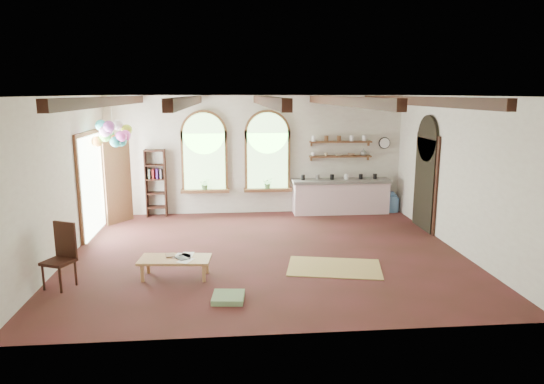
{
  "coord_description": "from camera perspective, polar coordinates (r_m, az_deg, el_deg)",
  "views": [
    {
      "loc": [
        -0.76,
        -9.6,
        3.26
      ],
      "look_at": [
        0.17,
        0.6,
        1.16
      ],
      "focal_mm": 32.0,
      "sensor_mm": 36.0,
      "label": 1
    }
  ],
  "objects": [
    {
      "name": "coffee_table",
      "position": [
        8.92,
        -11.34,
        -7.9
      ],
      "size": [
        1.31,
        0.69,
        0.36
      ],
      "color": "tan",
      "rests_on": "floor"
    },
    {
      "name": "floor",
      "position": [
        10.16,
        -0.64,
        -7.12
      ],
      "size": [
        8.0,
        8.0,
        0.0
      ],
      "primitive_type": "plane",
      "color": "#4E2020",
      "rests_on": "ground"
    },
    {
      "name": "balloon_cluster",
      "position": [
        11.81,
        -18.24,
        6.51
      ],
      "size": [
        0.87,
        0.93,
        1.16
      ],
      "color": "white",
      "rests_on": "floor"
    },
    {
      "name": "shelf_bowl_a",
      "position": [
        13.42,
        7.83,
        4.36
      ],
      "size": [
        0.22,
        0.22,
        0.05
      ],
      "primitive_type": "imported",
      "color": "beige",
      "rests_on": "wall_shelf_lower"
    },
    {
      "name": "tablet",
      "position": [
        8.87,
        -10.55,
        -7.65
      ],
      "size": [
        0.28,
        0.3,
        0.01
      ],
      "primitive_type": "cube",
      "rotation": [
        0.0,
        0.0,
        0.62
      ],
      "color": "black",
      "rests_on": "coffee_table"
    },
    {
      "name": "wall_shelf_upper",
      "position": [
        13.4,
        8.08,
        5.86
      ],
      "size": [
        1.7,
        0.24,
        0.04
      ],
      "primitive_type": "cube",
      "color": "brown",
      "rests_on": "wall_back"
    },
    {
      "name": "bookshelf",
      "position": [
        13.27,
        -13.51,
        1.02
      ],
      "size": [
        0.53,
        0.32,
        1.8
      ],
      "color": "#321810",
      "rests_on": "floor"
    },
    {
      "name": "window_left",
      "position": [
        13.14,
        -7.96,
        4.36
      ],
      "size": [
        1.3,
        0.28,
        2.2
      ],
      "color": "brown",
      "rests_on": "floor"
    },
    {
      "name": "water_jug_b",
      "position": [
        13.93,
        14.15,
        -1.37
      ],
      "size": [
        0.27,
        0.27,
        0.52
      ],
      "color": "#5583B7",
      "rests_on": "floor"
    },
    {
      "name": "shelf_bowl_b",
      "position": [
        13.51,
        9.28,
        4.38
      ],
      "size": [
        0.2,
        0.2,
        0.06
      ],
      "primitive_type": "imported",
      "color": "#8C664C",
      "rests_on": "wall_shelf_lower"
    },
    {
      "name": "wall_clock",
      "position": [
        13.81,
        13.09,
        5.63
      ],
      "size": [
        0.32,
        0.04,
        0.32
      ],
      "primitive_type": "cylinder",
      "rotation": [
        1.57,
        0.0,
        0.0
      ],
      "color": "black",
      "rests_on": "wall_back"
    },
    {
      "name": "ceiling_beams",
      "position": [
        9.63,
        -0.68,
        10.64
      ],
      "size": [
        6.2,
        6.8,
        0.18
      ],
      "primitive_type": null,
      "color": "#321810",
      "rests_on": "ceiling"
    },
    {
      "name": "potted_plant_left",
      "position": [
        13.16,
        -7.89,
        0.92
      ],
      "size": [
        0.27,
        0.23,
        0.3
      ],
      "primitive_type": "imported",
      "color": "#598C4C",
      "rests_on": "window_left"
    },
    {
      "name": "shelf_cup_b",
      "position": [
        13.35,
        6.36,
        4.44
      ],
      "size": [
        0.1,
        0.1,
        0.09
      ],
      "primitive_type": "imported",
      "color": "beige",
      "rests_on": "wall_shelf_lower"
    },
    {
      "name": "wall_shelf_lower",
      "position": [
        13.44,
        8.03,
        4.16
      ],
      "size": [
        1.7,
        0.24,
        0.04
      ],
      "primitive_type": "cube",
      "color": "brown",
      "rests_on": "wall_back"
    },
    {
      "name": "floor_mat",
      "position": [
        9.38,
        7.35,
        -8.8
      ],
      "size": [
        1.93,
        1.42,
        0.02
      ],
      "primitive_type": "cube",
      "rotation": [
        0.0,
        0.0,
        -0.21
      ],
      "color": "tan",
      "rests_on": "floor"
    },
    {
      "name": "shelf_cup_a",
      "position": [
        13.28,
        4.88,
        4.45
      ],
      "size": [
        0.12,
        0.1,
        0.1
      ],
      "primitive_type": "imported",
      "color": "white",
      "rests_on": "wall_shelf_lower"
    },
    {
      "name": "right_doorway",
      "position": [
        12.25,
        17.52,
        0.89
      ],
      "size": [
        0.1,
        1.3,
        2.4
      ],
      "primitive_type": "cube",
      "color": "black",
      "rests_on": "floor"
    },
    {
      "name": "floor_cushion",
      "position": [
        7.97,
        -5.17,
        -12.24
      ],
      "size": [
        0.55,
        0.55,
        0.09
      ],
      "primitive_type": "cube",
      "rotation": [
        0.0,
        0.0,
        -0.1
      ],
      "color": "#6C8D61",
      "rests_on": "floor"
    },
    {
      "name": "table_book",
      "position": [
        9.04,
        -12.4,
        -7.33
      ],
      "size": [
        0.2,
        0.26,
        0.02
      ],
      "primitive_type": "imported",
      "rotation": [
        0.0,
        0.0,
        0.19
      ],
      "color": "olive",
      "rests_on": "coffee_table"
    },
    {
      "name": "potted_plant_right",
      "position": [
        13.18,
        -0.49,
        1.05
      ],
      "size": [
        0.27,
        0.23,
        0.3
      ],
      "primitive_type": "imported",
      "color": "#598C4C",
      "rests_on": "window_right"
    },
    {
      "name": "side_chair",
      "position": [
        9.07,
        -23.64,
        -8.32
      ],
      "size": [
        0.58,
        0.58,
        1.11
      ],
      "color": "#321810",
      "rests_on": "floor"
    },
    {
      "name": "left_doorway",
      "position": [
        12.02,
        -20.49,
        0.74
      ],
      "size": [
        0.1,
        1.9,
        2.5
      ],
      "primitive_type": "cube",
      "color": "brown",
      "rests_on": "floor"
    },
    {
      "name": "window_right",
      "position": [
        13.17,
        -0.53,
        4.48
      ],
      "size": [
        1.3,
        0.28,
        2.2
      ],
      "color": "brown",
      "rests_on": "floor"
    },
    {
      "name": "water_jug_a",
      "position": [
        13.9,
        13.89,
        -1.25
      ],
      "size": [
        0.3,
        0.3,
        0.59
      ],
      "color": "#5583B7",
      "rests_on": "floor"
    },
    {
      "name": "kitchen_counter",
      "position": [
        13.45,
        8.08,
        -0.48
      ],
      "size": [
        2.68,
        0.62,
        0.94
      ],
      "color": "silver",
      "rests_on": "floor"
    },
    {
      "name": "shelf_vase",
      "position": [
        13.59,
        10.73,
        4.65
      ],
      "size": [
        0.18,
        0.18,
        0.19
      ],
      "primitive_type": "imported",
      "color": "slate",
      "rests_on": "wall_shelf_lower"
    }
  ]
}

